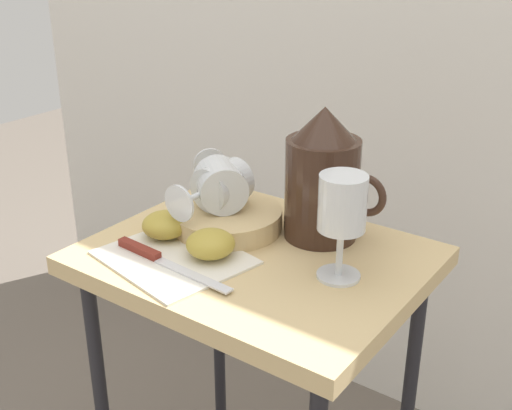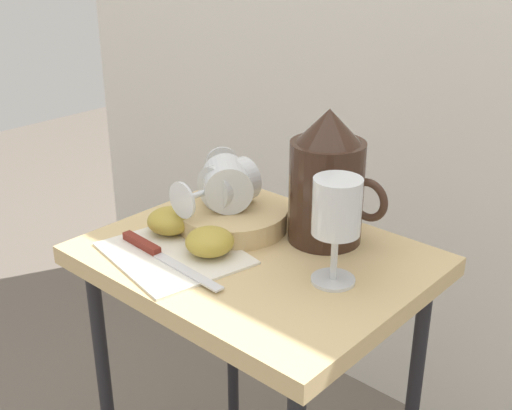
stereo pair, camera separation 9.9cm
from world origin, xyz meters
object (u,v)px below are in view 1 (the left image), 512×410
at_px(pitcher, 322,186).
at_px(wine_glass_upright, 342,209).
at_px(apple_half_right, 211,244).
at_px(apple_half_left, 165,225).
at_px(table, 256,296).
at_px(wine_glass_tipped_near, 220,184).
at_px(wine_glass_tipped_far, 221,186).
at_px(basket_tray, 227,219).
at_px(knife, 156,257).

bearing_deg(pitcher, wine_glass_upright, -48.46).
height_order(pitcher, apple_half_right, pitcher).
bearing_deg(apple_half_right, pitcher, 59.69).
bearing_deg(apple_half_left, table, 17.77).
height_order(wine_glass_upright, wine_glass_tipped_near, wine_glass_upright).
relative_size(pitcher, wine_glass_tipped_near, 1.41).
height_order(wine_glass_tipped_far, apple_half_right, wine_glass_tipped_far).
relative_size(basket_tray, wine_glass_tipped_far, 1.26).
relative_size(wine_glass_tipped_far, apple_half_left, 1.94).
bearing_deg(basket_tray, table, -24.47).
bearing_deg(apple_half_left, knife, -57.57).
height_order(table, wine_glass_tipped_near, wine_glass_tipped_near).
distance_m(table, wine_glass_tipped_near, 0.19).
height_order(table, wine_glass_tipped_far, wine_glass_tipped_far).
distance_m(wine_glass_tipped_far, apple_half_right, 0.13).
bearing_deg(knife, wine_glass_tipped_near, 90.93).
xyz_separation_m(pitcher, wine_glass_upright, (0.09, -0.10, 0.02)).
relative_size(wine_glass_upright, wine_glass_tipped_far, 1.08).
bearing_deg(wine_glass_tipped_far, wine_glass_tipped_near, 175.30).
height_order(basket_tray, apple_half_right, apple_half_right).
height_order(pitcher, wine_glass_tipped_far, pitcher).
distance_m(table, pitcher, 0.21).
bearing_deg(wine_glass_tipped_near, table, -23.19).
height_order(wine_glass_tipped_far, knife, wine_glass_tipped_far).
bearing_deg(wine_glass_tipped_near, wine_glass_tipped_far, -4.70).
bearing_deg(basket_tray, apple_half_right, -65.39).
xyz_separation_m(apple_half_left, apple_half_right, (0.10, -0.01, 0.00)).
height_order(basket_tray, wine_glass_tipped_far, wine_glass_tipped_far).
bearing_deg(wine_glass_upright, table, -177.39).
xyz_separation_m(basket_tray, wine_glass_upright, (0.23, -0.03, 0.09)).
height_order(table, apple_half_right, apple_half_right).
bearing_deg(wine_glass_upright, wine_glass_tipped_near, 171.10).
bearing_deg(table, basket_tray, 155.53).
xyz_separation_m(apple_half_right, knife, (-0.06, -0.06, -0.02)).
distance_m(pitcher, wine_glass_upright, 0.14).
bearing_deg(wine_glass_tipped_far, table, -23.41).
bearing_deg(pitcher, knife, -124.92).
relative_size(wine_glass_tipped_near, knife, 0.67).
bearing_deg(table, wine_glass_tipped_far, 156.59).
height_order(wine_glass_tipped_near, apple_half_right, wine_glass_tipped_near).
xyz_separation_m(table, apple_half_right, (-0.04, -0.06, 0.11)).
height_order(pitcher, wine_glass_tipped_near, pitcher).
xyz_separation_m(wine_glass_upright, wine_glass_tipped_near, (-0.25, 0.04, -0.03)).
bearing_deg(basket_tray, knife, -95.40).
distance_m(pitcher, apple_half_left, 0.26).
xyz_separation_m(wine_glass_upright, apple_half_left, (-0.29, -0.05, -0.08)).
bearing_deg(wine_glass_tipped_near, apple_half_left, -113.75).
height_order(wine_glass_tipped_far, apple_half_left, wine_glass_tipped_far).
bearing_deg(wine_glass_tipped_far, wine_glass_upright, -8.92).
bearing_deg(knife, wine_glass_upright, 26.30).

